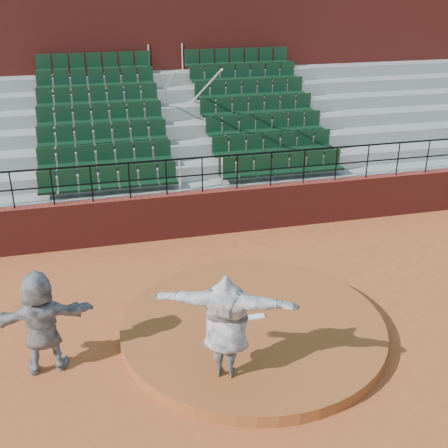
{
  "coord_description": "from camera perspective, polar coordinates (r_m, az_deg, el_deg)",
  "views": [
    {
      "loc": [
        -2.95,
        -9.4,
        6.93
      ],
      "look_at": [
        0.0,
        2.5,
        1.4
      ],
      "focal_mm": 45.0,
      "sensor_mm": 36.0,
      "label": 1
    }
  ],
  "objects": [
    {
      "name": "ground",
      "position": [
        12.04,
        2.92,
        -10.88
      ],
      "size": [
        90.0,
        90.0,
        0.0
      ],
      "primitive_type": "plane",
      "color": "#A34D24",
      "rests_on": "ground"
    },
    {
      "name": "pitchers_mound",
      "position": [
        11.97,
        2.93,
        -10.39
      ],
      "size": [
        5.5,
        5.5,
        0.25
      ],
      "primitive_type": "cylinder",
      "color": "brown",
      "rests_on": "ground"
    },
    {
      "name": "pitching_rubber",
      "position": [
        12.01,
        2.74,
        -9.45
      ],
      "size": [
        0.6,
        0.15,
        0.03
      ],
      "primitive_type": "cube",
      "color": "white",
      "rests_on": "pitchers_mound"
    },
    {
      "name": "boundary_wall",
      "position": [
        15.98,
        -2.16,
        1.12
      ],
      "size": [
        24.0,
        0.3,
        1.3
      ],
      "primitive_type": "cube",
      "color": "maroon",
      "rests_on": "ground"
    },
    {
      "name": "wall_railing",
      "position": [
        15.49,
        -2.24,
        5.82
      ],
      "size": [
        24.04,
        0.05,
        1.03
      ],
      "color": "black",
      "rests_on": "boundary_wall"
    },
    {
      "name": "seating_deck",
      "position": [
        19.08,
        -4.48,
        7.52
      ],
      "size": [
        24.0,
        5.97,
        4.63
      ],
      "color": "gray",
      "rests_on": "ground"
    },
    {
      "name": "press_box_facade",
      "position": [
        22.45,
        -6.45,
        15.47
      ],
      "size": [
        24.0,
        3.0,
        7.1
      ],
      "primitive_type": "cube",
      "color": "maroon",
      "rests_on": "ground"
    },
    {
      "name": "pitcher",
      "position": [
        9.98,
        0.19,
        -10.29
      ],
      "size": [
        2.58,
        1.6,
        2.04
      ],
      "primitive_type": "imported",
      "rotation": [
        0.0,
        0.0,
        2.74
      ],
      "color": "black",
      "rests_on": "pitchers_mound"
    },
    {
      "name": "fielder",
      "position": [
        11.01,
        -18.06,
        -9.48
      ],
      "size": [
        1.93,
        0.65,
        2.06
      ],
      "primitive_type": "imported",
      "rotation": [
        0.0,
        0.0,
        3.17
      ],
      "color": "black",
      "rests_on": "ground"
    }
  ]
}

